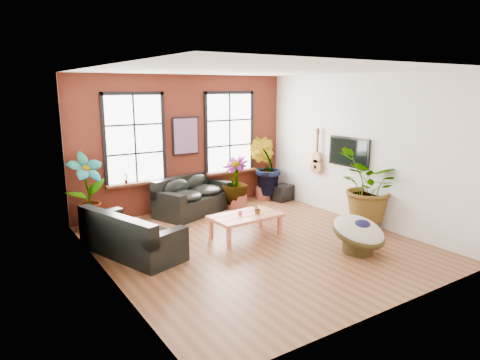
# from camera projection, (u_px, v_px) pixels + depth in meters

# --- Properties ---
(room) EXTENTS (6.04, 6.54, 3.54)m
(room) POSITION_uv_depth(u_px,v_px,m) (252.00, 160.00, 8.62)
(room) COLOR brown
(room) RESTS_ON ground
(sofa_back) EXTENTS (2.28, 1.67, 0.95)m
(sofa_back) POSITION_uv_depth(u_px,v_px,m) (192.00, 196.00, 11.02)
(sofa_back) COLOR black
(sofa_back) RESTS_ON ground
(sofa_left) EXTENTS (1.57, 2.38, 0.87)m
(sofa_left) POSITION_uv_depth(u_px,v_px,m) (130.00, 235.00, 8.23)
(sofa_left) COLOR black
(sofa_left) RESTS_ON ground
(coffee_table) EXTENTS (1.55, 0.93, 0.58)m
(coffee_table) POSITION_uv_depth(u_px,v_px,m) (246.00, 217.00, 9.25)
(coffee_table) COLOR #CD6A49
(coffee_table) RESTS_ON ground
(papasan_chair) EXTENTS (1.17, 1.18, 0.78)m
(papasan_chair) POSITION_uv_depth(u_px,v_px,m) (359.00, 233.00, 8.34)
(papasan_chair) COLOR #382E14
(papasan_chair) RESTS_ON ground
(poster) EXTENTS (0.74, 0.06, 0.98)m
(poster) POSITION_uv_depth(u_px,v_px,m) (186.00, 136.00, 11.06)
(poster) COLOR black
(poster) RESTS_ON room
(tv_wall_unit) EXTENTS (0.13, 1.86, 1.20)m
(tv_wall_unit) POSITION_uv_depth(u_px,v_px,m) (339.00, 155.00, 10.59)
(tv_wall_unit) COLOR black
(tv_wall_unit) RESTS_ON room
(media_box) EXTENTS (0.60, 0.52, 0.45)m
(media_box) POSITION_uv_depth(u_px,v_px,m) (282.00, 193.00, 12.25)
(media_box) COLOR black
(media_box) RESTS_ON ground
(pot_back_left) EXTENTS (0.69, 0.69, 0.41)m
(pot_back_left) POSITION_uv_depth(u_px,v_px,m) (91.00, 221.00, 9.73)
(pot_back_left) COLOR brown
(pot_back_left) RESTS_ON ground
(pot_back_right) EXTENTS (0.54, 0.54, 0.37)m
(pot_back_right) POSITION_uv_depth(u_px,v_px,m) (264.00, 193.00, 12.44)
(pot_back_right) COLOR brown
(pot_back_right) RESTS_ON ground
(pot_right_wall) EXTENTS (0.51, 0.51, 0.37)m
(pot_right_wall) POSITION_uv_depth(u_px,v_px,m) (367.00, 221.00, 9.78)
(pot_right_wall) COLOR brown
(pot_right_wall) RESTS_ON ground
(pot_mid) EXTENTS (0.68, 0.68, 0.38)m
(pot_mid) POSITION_uv_depth(u_px,v_px,m) (237.00, 201.00, 11.44)
(pot_mid) COLOR brown
(pot_mid) RESTS_ON ground
(floor_plant_back_left) EXTENTS (0.99, 0.79, 1.64)m
(floor_plant_back_left) POSITION_uv_depth(u_px,v_px,m) (87.00, 188.00, 9.54)
(floor_plant_back_left) COLOR #165015
(floor_plant_back_left) RESTS_ON ground
(floor_plant_back_right) EXTENTS (1.13, 1.16, 1.64)m
(floor_plant_back_right) POSITION_uv_depth(u_px,v_px,m) (265.00, 166.00, 12.24)
(floor_plant_back_right) COLOR #165015
(floor_plant_back_right) RESTS_ON ground
(floor_plant_right_wall) EXTENTS (1.94, 1.86, 1.67)m
(floor_plant_right_wall) POSITION_uv_depth(u_px,v_px,m) (369.00, 187.00, 9.61)
(floor_plant_right_wall) COLOR #165015
(floor_plant_right_wall) RESTS_ON ground
(floor_plant_mid) EXTENTS (0.93, 0.93, 1.25)m
(floor_plant_mid) POSITION_uv_depth(u_px,v_px,m) (235.00, 181.00, 11.33)
(floor_plant_mid) COLOR #165015
(floor_plant_mid) RESTS_ON ground
(table_plant) EXTENTS (0.22, 0.20, 0.24)m
(table_plant) POSITION_uv_depth(u_px,v_px,m) (258.00, 209.00, 9.27)
(table_plant) COLOR #165015
(table_plant) RESTS_ON coffee_table
(sill_plant_left) EXTENTS (0.17, 0.17, 0.27)m
(sill_plant_left) POSITION_uv_depth(u_px,v_px,m) (126.00, 178.00, 10.33)
(sill_plant_left) COLOR #165015
(sill_plant_left) RESTS_ON room
(sill_plant_right) EXTENTS (0.19, 0.19, 0.27)m
(sill_plant_right) POSITION_uv_depth(u_px,v_px,m) (241.00, 165.00, 12.12)
(sill_plant_right) COLOR #165015
(sill_plant_right) RESTS_ON room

